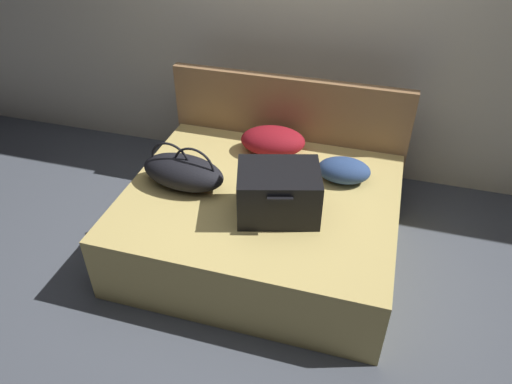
# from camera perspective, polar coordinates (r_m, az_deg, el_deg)

# --- Properties ---
(ground_plane) EXTENTS (12.00, 12.00, 0.00)m
(ground_plane) POSITION_cam_1_polar(r_m,az_deg,el_deg) (3.27, -1.42, -11.23)
(ground_plane) COLOR #4C515B
(back_wall) EXTENTS (8.00, 0.10, 2.60)m
(back_wall) POSITION_cam_1_polar(r_m,az_deg,el_deg) (3.96, 5.85, 19.98)
(back_wall) COLOR beige
(back_wall) RESTS_ON ground
(bed) EXTENTS (1.81, 1.51, 0.49)m
(bed) POSITION_cam_1_polar(r_m,az_deg,el_deg) (3.38, 0.54, -3.59)
(bed) COLOR tan
(bed) RESTS_ON ground
(headboard) EXTENTS (1.85, 0.08, 0.99)m
(headboard) POSITION_cam_1_polar(r_m,az_deg,el_deg) (3.87, 3.77, 6.63)
(headboard) COLOR olive
(headboard) RESTS_ON ground
(hard_case_large) EXTENTS (0.59, 0.51, 0.31)m
(hard_case_large) POSITION_cam_1_polar(r_m,az_deg,el_deg) (2.98, 2.66, 0.04)
(hard_case_large) COLOR black
(hard_case_large) RESTS_ON bed
(duffel_bag) EXTENTS (0.61, 0.36, 0.32)m
(duffel_bag) POSITION_cam_1_polar(r_m,az_deg,el_deg) (3.28, -8.62, 2.40)
(duffel_bag) COLOR black
(duffel_bag) RESTS_ON bed
(pillow_near_headboard) EXTENTS (0.38, 0.27, 0.17)m
(pillow_near_headboard) POSITION_cam_1_polar(r_m,az_deg,el_deg) (3.36, 10.35, 2.55)
(pillow_near_headboard) COLOR navy
(pillow_near_headboard) RESTS_ON bed
(pillow_center_head) EXTENTS (0.52, 0.37, 0.20)m
(pillow_center_head) POSITION_cam_1_polar(r_m,az_deg,el_deg) (3.61, 2.01, 6.08)
(pillow_center_head) COLOR maroon
(pillow_center_head) RESTS_ON bed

